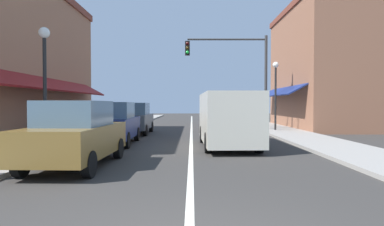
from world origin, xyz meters
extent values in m
plane|color=#33302D|center=(0.00, 18.00, 0.00)|extent=(80.00, 80.00, 0.00)
cube|color=gray|center=(-5.50, 18.00, 0.06)|extent=(2.60, 56.00, 0.12)
cube|color=gray|center=(5.50, 18.00, 0.06)|extent=(2.60, 56.00, 0.12)
cube|color=silver|center=(0.00, 18.00, 0.00)|extent=(0.14, 52.00, 0.01)
cube|color=slate|center=(-6.86, 12.00, 1.40)|extent=(0.08, 10.64, 1.80)
cube|color=maroon|center=(-6.25, 12.00, 2.60)|extent=(1.27, 11.76, 0.73)
cube|color=slate|center=(-6.86, 8.92, 5.23)|extent=(0.08, 1.10, 1.30)
cube|color=slate|center=(-6.86, 15.08, 5.23)|extent=(0.08, 1.10, 1.30)
cube|color=#8E5B42|center=(9.74, 20.00, 4.09)|extent=(5.87, 10.00, 8.17)
cube|color=brown|center=(9.74, 20.00, 8.37)|extent=(6.07, 10.20, 0.40)
cube|color=slate|center=(6.86, 20.00, 1.40)|extent=(0.08, 7.60, 1.80)
cube|color=navy|center=(6.25, 20.00, 2.60)|extent=(1.27, 8.40, 0.73)
cube|color=slate|center=(6.86, 17.80, 5.88)|extent=(0.08, 1.10, 1.30)
cube|color=slate|center=(6.86, 22.20, 5.88)|extent=(0.08, 1.10, 1.30)
cube|color=brown|center=(-3.08, 5.56, 0.71)|extent=(1.82, 4.14, 0.80)
cube|color=slate|center=(-3.08, 5.46, 1.44)|extent=(1.57, 2.04, 0.66)
cylinder|color=black|center=(-3.84, 6.93, 0.31)|extent=(0.21, 0.62, 0.62)
cylinder|color=black|center=(-2.25, 6.89, 0.31)|extent=(0.21, 0.62, 0.62)
cylinder|color=black|center=(-3.90, 4.22, 0.31)|extent=(0.21, 0.62, 0.62)
cylinder|color=black|center=(-2.32, 4.18, 0.31)|extent=(0.21, 0.62, 0.62)
cube|color=navy|center=(-3.27, 10.47, 0.71)|extent=(1.82, 4.14, 0.80)
cube|color=slate|center=(-3.27, 10.37, 1.44)|extent=(1.57, 2.04, 0.66)
cylinder|color=black|center=(-4.09, 11.80, 0.31)|extent=(0.22, 0.62, 0.62)
cylinder|color=black|center=(-2.51, 11.84, 0.31)|extent=(0.22, 0.62, 0.62)
cylinder|color=black|center=(-4.03, 9.10, 0.31)|extent=(0.22, 0.62, 0.62)
cylinder|color=black|center=(-2.45, 9.14, 0.31)|extent=(0.22, 0.62, 0.62)
cube|color=#4C5156|center=(-3.26, 15.48, 0.71)|extent=(1.75, 4.11, 0.80)
cube|color=slate|center=(-3.26, 15.38, 1.44)|extent=(1.53, 2.01, 0.66)
cylinder|color=black|center=(-4.06, 16.82, 0.31)|extent=(0.20, 0.62, 0.62)
cylinder|color=black|center=(-2.47, 16.83, 0.31)|extent=(0.20, 0.62, 0.62)
cylinder|color=black|center=(-4.04, 14.12, 0.31)|extent=(0.20, 0.62, 0.62)
cylinder|color=black|center=(-2.46, 14.13, 0.31)|extent=(0.20, 0.62, 0.62)
cube|color=beige|center=(1.44, 9.59, 1.17)|extent=(2.10, 5.05, 1.90)
cube|color=slate|center=(1.37, 11.99, 1.59)|extent=(1.73, 0.32, 0.84)
cube|color=black|center=(1.37, 12.17, 0.48)|extent=(1.87, 0.25, 0.24)
cylinder|color=black|center=(0.51, 11.11, 0.36)|extent=(0.26, 0.73, 0.72)
cylinder|color=black|center=(2.28, 11.16, 0.36)|extent=(0.26, 0.73, 0.72)
cylinder|color=black|center=(0.60, 8.01, 0.36)|extent=(0.26, 0.73, 0.72)
cylinder|color=black|center=(2.36, 8.06, 0.36)|extent=(0.26, 0.73, 0.72)
cylinder|color=#333333|center=(4.80, 17.94, 3.06)|extent=(0.18, 0.18, 6.11)
cylinder|color=#333333|center=(2.27, 17.94, 5.86)|extent=(5.06, 0.12, 0.12)
cube|color=black|center=(-0.26, 17.76, 5.26)|extent=(0.30, 0.24, 0.90)
sphere|color=#420F0F|center=(-0.26, 17.63, 5.54)|extent=(0.20, 0.20, 0.20)
sphere|color=#3D2D0C|center=(-0.26, 17.63, 5.26)|extent=(0.20, 0.20, 0.20)
sphere|color=green|center=(-0.26, 17.63, 4.98)|extent=(0.20, 0.20, 0.20)
cylinder|color=black|center=(-4.82, 7.57, 1.93)|extent=(0.12, 0.12, 3.85)
sphere|color=white|center=(-4.82, 7.57, 4.03)|extent=(0.36, 0.36, 0.36)
cylinder|color=black|center=(5.15, 16.85, 1.96)|extent=(0.12, 0.12, 3.92)
sphere|color=white|center=(5.15, 16.85, 4.10)|extent=(0.36, 0.36, 0.36)
camera|label=1|loc=(0.03, -3.27, 1.68)|focal=30.74mm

